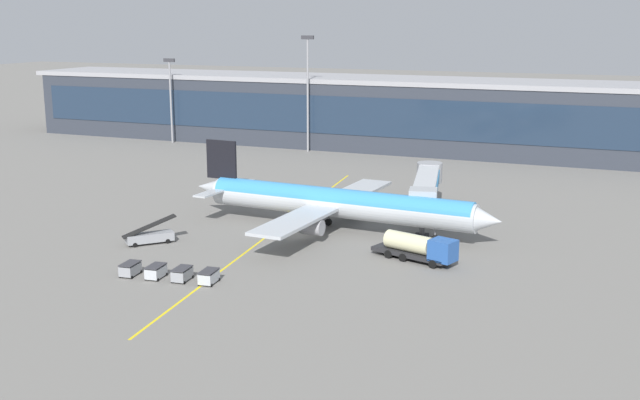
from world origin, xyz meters
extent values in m
plane|color=slate|center=(0.00, 0.00, 0.00)|extent=(700.00, 700.00, 0.00)
cube|color=yellow|center=(-4.31, 2.00, 0.00)|extent=(8.59, 79.60, 0.01)
cube|color=#2D333D|center=(-12.67, 75.88, 7.30)|extent=(172.64, 20.38, 14.60)
cube|color=#1E2D42|center=(-12.67, 65.63, 8.03)|extent=(167.46, 0.16, 8.18)
cube|color=#99999E|center=(-12.67, 75.88, 15.10)|extent=(176.09, 20.79, 1.00)
cylinder|color=#B2B7BC|center=(3.75, 4.71, 3.68)|extent=(38.37, 6.28, 3.75)
cylinder|color=#388CD1|center=(3.75, 4.71, 4.02)|extent=(37.60, 6.08, 3.60)
cone|color=#B2B7BC|center=(24.12, 3.36, 3.68)|extent=(3.98, 3.81, 3.56)
cone|color=#B2B7BC|center=(-16.81, 6.08, 4.06)|extent=(4.70, 3.48, 3.19)
cube|color=black|center=(-14.81, 5.95, 8.37)|extent=(4.89, 0.68, 5.63)
cube|color=#B2B7BC|center=(-14.07, 9.66, 4.25)|extent=(2.39, 6.12, 0.24)
cube|color=#B2B7BC|center=(-14.57, 2.17, 4.25)|extent=(2.39, 6.12, 0.24)
cube|color=#B2B7BC|center=(2.91, 14.69, 3.40)|extent=(5.86, 16.33, 0.40)
cube|color=#B2B7BC|center=(1.59, -5.07, 3.40)|extent=(5.86, 16.33, 0.40)
cylinder|color=#939399|center=(3.71, 11.74, 2.07)|extent=(3.02, 2.25, 2.06)
cylinder|color=#939399|center=(2.78, -2.25, 2.07)|extent=(3.02, 2.25, 2.06)
cylinder|color=black|center=(17.47, 3.80, 0.50)|extent=(1.02, 0.47, 1.00)
cylinder|color=slate|center=(17.47, 3.80, 1.40)|extent=(0.20, 0.20, 1.81)
cylinder|color=black|center=(1.57, 6.55, 0.50)|extent=(1.02, 0.47, 1.00)
cylinder|color=slate|center=(1.57, 6.55, 1.40)|extent=(0.20, 0.20, 1.81)
cylinder|color=black|center=(1.35, 3.18, 0.50)|extent=(1.02, 0.47, 1.00)
cylinder|color=slate|center=(1.35, 3.18, 1.40)|extent=(0.20, 0.20, 1.81)
cube|color=#B2B7BC|center=(13.18, 15.43, 4.98)|extent=(6.95, 19.64, 2.80)
cube|color=#2D84C6|center=(13.23, 15.44, 4.98)|extent=(6.43, 16.62, 1.54)
cube|color=#9EA3A8|center=(15.18, 5.92, 4.98)|extent=(4.18, 3.87, 2.94)
cylinder|color=#4C4C51|center=(15.18, 5.92, 1.79)|extent=(0.70, 0.70, 3.58)
cube|color=#262628|center=(15.18, 5.92, 0.15)|extent=(2.13, 2.13, 0.30)
cylinder|color=gray|center=(11.17, 24.94, 4.98)|extent=(3.90, 3.90, 3.08)
cylinder|color=gray|center=(11.17, 24.94, 1.79)|extent=(1.80, 1.80, 3.58)
cube|color=#232326|center=(16.63, -4.71, 0.75)|extent=(10.29, 5.40, 0.50)
cube|color=#26519E|center=(20.83, -6.04, 2.00)|extent=(3.42, 3.23, 2.50)
cube|color=black|center=(22.03, -6.42, 2.50)|extent=(0.85, 2.24, 1.12)
cylinder|color=beige|center=(16.36, -4.63, 2.10)|extent=(6.38, 3.91, 2.20)
cylinder|color=black|center=(20.65, -4.74, 0.50)|extent=(1.06, 0.64, 1.00)
cylinder|color=black|center=(19.93, -7.00, 0.50)|extent=(1.06, 0.64, 1.00)
cylinder|color=black|center=(16.70, -3.49, 0.50)|extent=(1.06, 0.64, 1.00)
cylinder|color=black|center=(15.99, -5.75, 0.50)|extent=(1.06, 0.64, 1.00)
cylinder|color=black|center=(14.70, -2.86, 0.50)|extent=(1.06, 0.64, 1.00)
cylinder|color=black|center=(13.98, -5.12, 0.50)|extent=(1.06, 0.64, 1.00)
cube|color=gray|center=(-16.29, -10.61, 0.85)|extent=(5.47, 5.70, 1.10)
cube|color=black|center=(-16.29, -10.61, 2.30)|extent=(5.66, 5.97, 2.38)
cylinder|color=black|center=(-17.09, -12.74, 0.30)|extent=(0.59, 0.61, 0.60)
cylinder|color=black|center=(-18.35, -11.58, 0.30)|extent=(0.59, 0.61, 0.60)
cylinder|color=black|center=(-14.24, -9.65, 0.30)|extent=(0.59, 0.61, 0.60)
cylinder|color=black|center=(-15.50, -8.49, 0.30)|extent=(0.59, 0.61, 0.60)
cube|color=gray|center=(-10.92, -22.39, 0.73)|extent=(1.75, 2.74, 1.10)
cube|color=#333338|center=(-10.92, -22.39, 1.43)|extent=(1.79, 2.79, 0.10)
cylinder|color=black|center=(-11.77, -21.43, 0.18)|extent=(0.16, 0.37, 0.36)
cylinder|color=black|center=(-10.28, -21.28, 0.18)|extent=(0.16, 0.37, 0.36)
cylinder|color=black|center=(-11.56, -23.50, 0.18)|extent=(0.16, 0.37, 0.36)
cylinder|color=black|center=(-10.07, -23.35, 0.18)|extent=(0.16, 0.37, 0.36)
cube|color=#B2B7BC|center=(-7.74, -22.07, 0.73)|extent=(1.75, 2.74, 1.10)
cube|color=#333338|center=(-7.74, -22.07, 1.43)|extent=(1.79, 2.79, 0.10)
cylinder|color=black|center=(-8.59, -21.11, 0.18)|extent=(0.16, 0.37, 0.36)
cylinder|color=black|center=(-7.09, -20.96, 0.18)|extent=(0.16, 0.37, 0.36)
cylinder|color=black|center=(-8.38, -23.18, 0.18)|extent=(0.16, 0.37, 0.36)
cylinder|color=black|center=(-6.89, -23.03, 0.18)|extent=(0.16, 0.37, 0.36)
cube|color=gray|center=(-4.55, -21.75, 0.73)|extent=(1.75, 2.74, 1.10)
cube|color=#333338|center=(-4.55, -21.75, 1.43)|extent=(1.79, 2.79, 0.10)
cylinder|color=black|center=(-5.40, -20.79, 0.18)|extent=(0.16, 0.37, 0.36)
cylinder|color=black|center=(-3.91, -20.64, 0.18)|extent=(0.16, 0.37, 0.36)
cylinder|color=black|center=(-5.20, -22.86, 0.18)|extent=(0.16, 0.37, 0.36)
cylinder|color=black|center=(-3.70, -22.71, 0.18)|extent=(0.16, 0.37, 0.36)
cube|color=#B2B7BC|center=(-1.37, -21.43, 0.73)|extent=(1.75, 2.74, 1.10)
cube|color=#333338|center=(-1.37, -21.43, 1.43)|extent=(1.79, 2.79, 0.10)
cylinder|color=black|center=(-2.22, -20.47, 0.18)|extent=(0.16, 0.37, 0.36)
cylinder|color=black|center=(-0.73, -20.32, 0.18)|extent=(0.16, 0.37, 0.36)
cylinder|color=black|center=(-2.01, -22.54, 0.18)|extent=(0.16, 0.37, 0.36)
cylinder|color=black|center=(-0.52, -22.39, 0.18)|extent=(0.16, 0.37, 0.36)
cylinder|color=gray|center=(-60.42, 63.88, 9.34)|extent=(0.44, 0.44, 18.68)
cube|color=#333338|center=(-60.42, 63.88, 19.08)|extent=(2.80, 0.50, 0.80)
cylinder|color=gray|center=(-25.90, 63.88, 12.04)|extent=(0.44, 0.44, 24.07)
cube|color=#333338|center=(-25.90, 63.88, 24.47)|extent=(2.80, 0.50, 0.80)
camera|label=1|loc=(40.62, -92.43, 27.99)|focal=44.19mm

